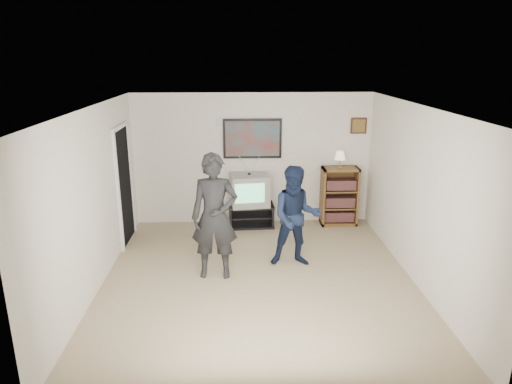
{
  "coord_description": "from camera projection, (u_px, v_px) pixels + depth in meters",
  "views": [
    {
      "loc": [
        -0.28,
        -5.99,
        3.16
      ],
      "look_at": [
        -0.01,
        0.66,
        1.15
      ],
      "focal_mm": 32.0,
      "sensor_mm": 36.0,
      "label": 1
    }
  ],
  "objects": [
    {
      "name": "small_picture",
      "position": [
        359.0,
        126.0,
        8.56
      ],
      "size": [
        0.3,
        0.03,
        0.3
      ],
      "primitive_type": "cube",
      "color": "black",
      "rests_on": "room_shell"
    },
    {
      "name": "doorway",
      "position": [
        124.0,
        186.0,
        7.81
      ],
      "size": [
        0.03,
        0.85,
        2.0
      ],
      "primitive_type": "cube",
      "color": "black",
      "rests_on": "room_shell"
    },
    {
      "name": "air_vent",
      "position": [
        223.0,
        123.0,
        8.44
      ],
      "size": [
        0.28,
        0.02,
        0.14
      ],
      "primitive_type": "cube",
      "color": "white",
      "rests_on": "room_shell"
    },
    {
      "name": "room_shell",
      "position": [
        257.0,
        192.0,
        6.62
      ],
      "size": [
        4.51,
        5.0,
        2.51
      ],
      "color": "#8F7D5A",
      "rests_on": "ground"
    },
    {
      "name": "person_short",
      "position": [
        296.0,
        217.0,
        6.95
      ],
      "size": [
        0.79,
        0.62,
        1.58
      ],
      "primitive_type": "imported",
      "rotation": [
        0.0,
        0.0,
        -0.03
      ],
      "color": "#121C34",
      "rests_on": "room_shell"
    },
    {
      "name": "poster",
      "position": [
        252.0,
        139.0,
        8.54
      ],
      "size": [
        1.1,
        0.03,
        0.75
      ],
      "primitive_type": "cube",
      "color": "black",
      "rests_on": "room_shell"
    },
    {
      "name": "table_lamp",
      "position": [
        340.0,
        160.0,
        8.5
      ],
      "size": [
        0.21,
        0.21,
        0.33
      ],
      "primitive_type": null,
      "color": "beige",
      "rests_on": "bookshelf"
    },
    {
      "name": "bookshelf",
      "position": [
        339.0,
        196.0,
        8.74
      ],
      "size": [
        0.68,
        0.39,
        1.12
      ],
      "primitive_type": null,
      "color": "brown",
      "rests_on": "room_shell"
    },
    {
      "name": "crt_television",
      "position": [
        249.0,
        190.0,
        8.57
      ],
      "size": [
        0.77,
        0.68,
        0.59
      ],
      "primitive_type": null,
      "rotation": [
        0.0,
        0.0,
        0.13
      ],
      "color": "#969692",
      "rests_on": "media_stand"
    },
    {
      "name": "media_stand",
      "position": [
        251.0,
        215.0,
        8.72
      ],
      "size": [
        0.88,
        0.51,
        0.43
      ],
      "rotation": [
        0.0,
        0.0,
        0.04
      ],
      "color": "black",
      "rests_on": "room_shell"
    },
    {
      "name": "controller_left",
      "position": [
        213.0,
        197.0,
        6.7
      ],
      "size": [
        0.06,
        0.12,
        0.03
      ],
      "primitive_type": "cube",
      "rotation": [
        0.0,
        0.0,
        0.19
      ],
      "color": "white",
      "rests_on": "person_tall"
    },
    {
      "name": "controller_right",
      "position": [
        292.0,
        198.0,
        7.12
      ],
      "size": [
        0.06,
        0.13,
        0.04
      ],
      "primitive_type": "cube",
      "rotation": [
        0.0,
        0.0,
        -0.24
      ],
      "color": "white",
      "rests_on": "person_short"
    },
    {
      "name": "person_tall",
      "position": [
        215.0,
        217.0,
        6.55
      ],
      "size": [
        0.69,
        0.47,
        1.85
      ],
      "primitive_type": "imported",
      "rotation": [
        0.0,
        0.0,
        -0.03
      ],
      "color": "black",
      "rests_on": "room_shell"
    }
  ]
}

